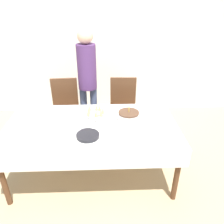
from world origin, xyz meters
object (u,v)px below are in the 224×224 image
object	(u,v)px
dining_chair_far_right	(123,106)
plate_stack_main	(88,135)
dining_chair_far_left	(65,107)
person_standing	(87,75)
birthday_cake	(129,117)
champagne_tray	(95,114)
plate_stack_dessert	(84,125)

from	to	relation	value
dining_chair_far_right	plate_stack_main	bearing A→B (deg)	-113.15
dining_chair_far_left	dining_chair_far_right	distance (m)	0.90
plate_stack_main	person_standing	distance (m)	1.24
birthday_cake	champagne_tray	distance (m)	0.40
dining_chair_far_left	plate_stack_main	bearing A→B (deg)	-69.06
plate_stack_main	person_standing	xyz separation A→B (m)	(-0.07, 1.20, 0.28)
person_standing	plate_stack_dessert	bearing A→B (deg)	-89.20
dining_chair_far_left	plate_stack_dessert	size ratio (longest dim) A/B	4.95
plate_stack_dessert	plate_stack_main	bearing A→B (deg)	-76.98
dining_chair_far_left	dining_chair_far_right	xyz separation A→B (m)	(0.90, 0.00, 0.00)
dining_chair_far_right	plate_stack_main	world-z (taller)	dining_chair_far_right
dining_chair_far_left	plate_stack_main	world-z (taller)	dining_chair_far_left
champagne_tray	person_standing	distance (m)	0.88
birthday_cake	plate_stack_main	xyz separation A→B (m)	(-0.47, -0.31, -0.05)
champagne_tray	dining_chair_far_left	bearing A→B (deg)	123.42
plate_stack_main	person_standing	world-z (taller)	person_standing
champagne_tray	person_standing	size ratio (longest dim) A/B	0.19
dining_chair_far_left	birthday_cake	bearing A→B (deg)	-41.95
dining_chair_far_left	birthday_cake	size ratio (longest dim) A/B	3.96
plate_stack_dessert	person_standing	size ratio (longest dim) A/B	0.12
dining_chair_far_right	champagne_tray	bearing A→B (deg)	-118.02
plate_stack_main	person_standing	size ratio (longest dim) A/B	0.15
person_standing	champagne_tray	bearing A→B (deg)	-80.63
birthday_cake	dining_chair_far_right	bearing A→B (deg)	89.51
plate_stack_main	plate_stack_dessert	distance (m)	0.24
plate_stack_main	dining_chair_far_right	bearing A→B (deg)	66.85
dining_chair_far_left	person_standing	bearing A→B (deg)	15.15
birthday_cake	champagne_tray	world-z (taller)	birthday_cake
plate_stack_dessert	champagne_tray	bearing A→B (deg)	44.10
dining_chair_far_left	champagne_tray	bearing A→B (deg)	-56.58
champagne_tray	plate_stack_main	size ratio (longest dim) A/B	1.29
dining_chair_far_right	champagne_tray	world-z (taller)	dining_chair_far_right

